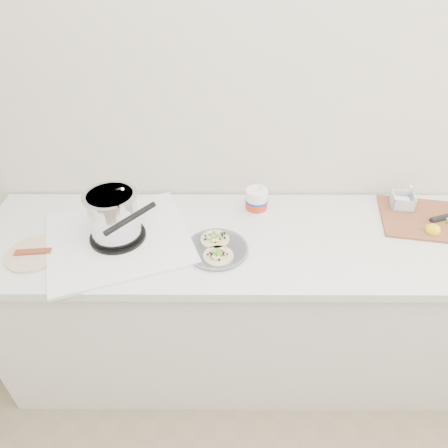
{
  "coord_description": "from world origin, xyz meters",
  "views": [
    {
      "loc": [
        -0.15,
        0.09,
        1.99
      ],
      "look_at": [
        -0.16,
        1.42,
        0.96
      ],
      "focal_mm": 32.0,
      "sensor_mm": 36.0,
      "label": 1
    }
  ],
  "objects_px": {
    "taco_plate": "(217,247)",
    "cutboard": "(432,216)",
    "stove": "(115,223)",
    "bacon_plate": "(34,254)",
    "tub": "(257,200)"
  },
  "relations": [
    {
      "from": "taco_plate",
      "to": "bacon_plate",
      "type": "xyz_separation_m",
      "value": [
        -0.74,
        -0.03,
        -0.01
      ]
    },
    {
      "from": "stove",
      "to": "cutboard",
      "type": "xyz_separation_m",
      "value": [
        1.39,
        0.15,
        -0.07
      ]
    },
    {
      "from": "tub",
      "to": "bacon_plate",
      "type": "distance_m",
      "value": 0.97
    },
    {
      "from": "taco_plate",
      "to": "cutboard",
      "type": "bearing_deg",
      "value": 12.59
    },
    {
      "from": "tub",
      "to": "bacon_plate",
      "type": "relative_size",
      "value": 1.02
    },
    {
      "from": "tub",
      "to": "cutboard",
      "type": "distance_m",
      "value": 0.79
    },
    {
      "from": "cutboard",
      "to": "bacon_plate",
      "type": "height_order",
      "value": "cutboard"
    },
    {
      "from": "bacon_plate",
      "to": "tub",
      "type": "bearing_deg",
      "value": 18.05
    },
    {
      "from": "taco_plate",
      "to": "cutboard",
      "type": "xyz_separation_m",
      "value": [
        0.97,
        0.22,
        0.0
      ]
    },
    {
      "from": "stove",
      "to": "tub",
      "type": "height_order",
      "value": "stove"
    },
    {
      "from": "cutboard",
      "to": "taco_plate",
      "type": "bearing_deg",
      "value": -157.39
    },
    {
      "from": "stove",
      "to": "bacon_plate",
      "type": "height_order",
      "value": "stove"
    },
    {
      "from": "stove",
      "to": "cutboard",
      "type": "height_order",
      "value": "stove"
    },
    {
      "from": "cutboard",
      "to": "bacon_plate",
      "type": "distance_m",
      "value": 1.73
    },
    {
      "from": "tub",
      "to": "taco_plate",
      "type": "bearing_deg",
      "value": -123.73
    }
  ]
}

